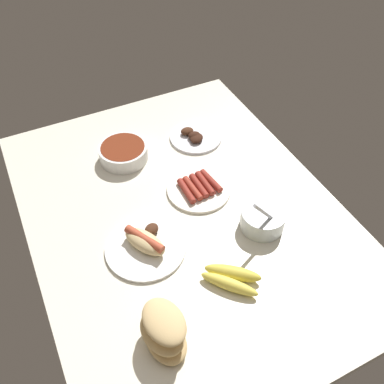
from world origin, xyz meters
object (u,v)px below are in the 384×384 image
(bowl_coleslaw, at_px, (263,218))
(plate_hotdog_assembled, at_px, (146,244))
(banana_bunch, at_px, (231,278))
(bowl_chili, at_px, (123,152))
(plate_sausages, at_px, (199,188))
(bread_stack, at_px, (164,331))
(plate_grilled_meat, at_px, (195,136))

(bowl_coleslaw, bearing_deg, plate_hotdog_assembled, -102.66)
(bowl_coleslaw, bearing_deg, banana_bunch, -54.40)
(banana_bunch, relative_size, bowl_coleslaw, 1.00)
(bowl_chili, bearing_deg, plate_sausages, 33.24)
(plate_sausages, relative_size, plate_hotdog_assembled, 0.89)
(plate_sausages, relative_size, bread_stack, 1.39)
(plate_hotdog_assembled, height_order, bowl_coleslaw, bowl_coleslaw)
(bowl_coleslaw, bearing_deg, bread_stack, -63.45)
(plate_sausages, distance_m, bowl_coleslaw, 0.23)
(plate_sausages, relative_size, bowl_chili, 1.24)
(plate_hotdog_assembled, relative_size, bowl_chili, 1.39)
(plate_sausages, height_order, bowl_coleslaw, bowl_coleslaw)
(plate_sausages, xyz_separation_m, plate_hotdog_assembled, (0.13, -0.23, 0.01))
(plate_grilled_meat, xyz_separation_m, bowl_coleslaw, (0.45, -0.00, 0.03))
(plate_sausages, bearing_deg, plate_grilled_meat, 156.29)
(plate_sausages, bearing_deg, bread_stack, -35.94)
(bowl_chili, bearing_deg, bread_stack, -11.61)
(plate_grilled_meat, height_order, bowl_coleslaw, bowl_coleslaw)
(banana_bunch, bearing_deg, bowl_chili, -171.45)
(bowl_chili, height_order, bowl_coleslaw, bowl_coleslaw)
(bread_stack, relative_size, bowl_coleslaw, 0.92)
(bread_stack, distance_m, bowl_chili, 0.67)
(plate_hotdog_assembled, relative_size, banana_bunch, 1.44)
(banana_bunch, height_order, bowl_coleslaw, bowl_coleslaw)
(bread_stack, distance_m, bowl_coleslaw, 0.44)
(banana_bunch, height_order, bowl_chili, bowl_chili)
(bread_stack, xyz_separation_m, bowl_chili, (-0.65, 0.13, -0.03))
(plate_grilled_meat, bearing_deg, bowl_coleslaw, -0.27)
(plate_hotdog_assembled, bearing_deg, bowl_coleslaw, 77.34)
(plate_grilled_meat, relative_size, bread_stack, 1.27)
(plate_hotdog_assembled, xyz_separation_m, bread_stack, (0.27, -0.06, 0.04))
(plate_grilled_meat, height_order, plate_hotdog_assembled, plate_hotdog_assembled)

